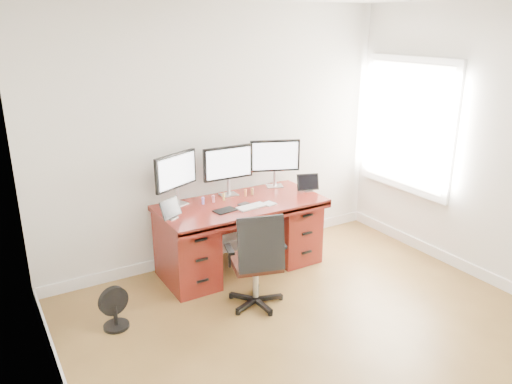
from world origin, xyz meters
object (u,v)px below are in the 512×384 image
desk (240,233)px  keyboard (252,207)px  monitor_center (228,165)px  floor_fan (115,309)px  office_chair (257,276)px

desk → keyboard: (0.02, -0.21, 0.36)m
desk → monitor_center: monitor_center is taller
desk → floor_fan: 1.53m
desk → keyboard: bearing=-84.3°
desk → office_chair: (-0.24, -0.75, -0.09)m
desk → floor_fan: size_ratio=4.51×
floor_fan → monitor_center: 1.84m
office_chair → monitor_center: 1.28m
monitor_center → keyboard: size_ratio=1.83×
desk → floor_fan: (-1.45, -0.43, -0.22)m
floor_fan → keyboard: bearing=-3.5°
office_chair → monitor_center: monitor_center is taller
desk → office_chair: size_ratio=1.82×
floor_fan → monitor_center: (1.45, 0.67, 0.90)m
monitor_center → floor_fan: bearing=-153.4°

